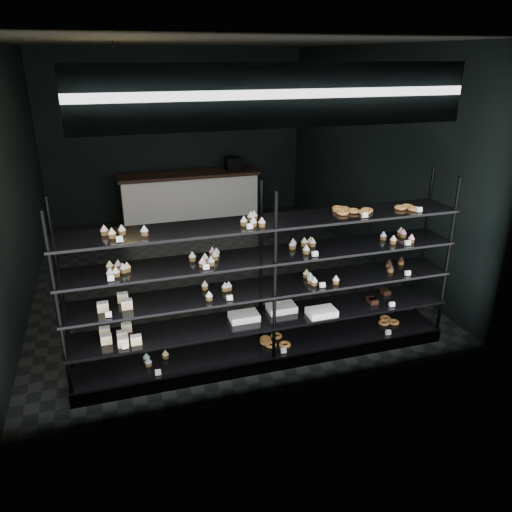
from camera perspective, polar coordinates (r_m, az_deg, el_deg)
name	(u,v)px	position (r m, az deg, el deg)	size (l,w,h in m)	color
room	(209,167)	(7.09, -5.43, 10.09)	(5.01, 6.01, 3.20)	black
display_shelf	(265,307)	(5.17, 1.05, -5.89)	(4.00, 0.50, 1.91)	black
signage	(282,96)	(4.13, 3.02, 17.82)	(3.30, 0.05, 0.50)	#0D2045
pendant_lamp	(120,114)	(5.80, -15.30, 15.34)	(0.31, 0.31, 0.88)	black
service_counter	(190,197)	(9.76, -7.50, 6.66)	(2.65, 0.65, 1.23)	silver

